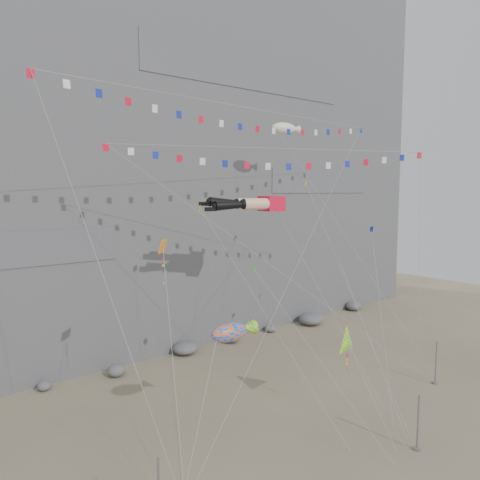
# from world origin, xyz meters

# --- Properties ---
(ground) EXTENTS (120.00, 120.00, 0.00)m
(ground) POSITION_xyz_m (0.00, 0.00, 0.00)
(ground) COLOR gray
(ground) RESTS_ON ground
(cliff) EXTENTS (80.00, 28.00, 50.00)m
(cliff) POSITION_xyz_m (0.00, 32.00, 25.00)
(cliff) COLOR slate
(cliff) RESTS_ON ground
(talus_boulders) EXTENTS (60.00, 3.00, 1.20)m
(talus_boulders) POSITION_xyz_m (0.00, 17.00, 0.60)
(talus_boulders) COLOR slate
(talus_boulders) RESTS_ON ground
(anchor_pole_center) EXTENTS (0.12, 0.12, 3.73)m
(anchor_pole_center) POSITION_xyz_m (2.03, -7.75, 1.86)
(anchor_pole_center) COLOR gray
(anchor_pole_center) RESTS_ON ground
(anchor_pole_right) EXTENTS (0.12, 0.12, 3.79)m
(anchor_pole_right) POSITION_xyz_m (12.95, -3.12, 1.90)
(anchor_pole_right) COLOR gray
(anchor_pole_right) RESTS_ON ground
(legs_kite) EXTENTS (7.55, 16.77, 21.29)m
(legs_kite) POSITION_xyz_m (1.01, 7.78, 15.67)
(legs_kite) COLOR red
(legs_kite) RESTS_ON ground
(flag_banner_upper) EXTENTS (36.23, 13.15, 29.70)m
(flag_banner_upper) POSITION_xyz_m (1.14, 8.20, 23.78)
(flag_banner_upper) COLOR red
(flag_banner_upper) RESTS_ON ground
(flag_banner_lower) EXTENTS (25.30, 11.66, 24.33)m
(flag_banner_lower) POSITION_xyz_m (1.89, 5.30, 20.22)
(flag_banner_lower) COLOR red
(flag_banner_lower) RESTS_ON ground
(harlequin_kite) EXTENTS (4.02, 8.16, 15.30)m
(harlequin_kite) POSITION_xyz_m (-10.28, 3.18, 13.25)
(harlequin_kite) COLOR red
(harlequin_kite) RESTS_ON ground
(fish_windsock) EXTENTS (7.97, 4.21, 10.35)m
(fish_windsock) POSITION_xyz_m (-7.32, 0.12, 7.80)
(fish_windsock) COLOR orange
(fish_windsock) RESTS_ON ground
(delta_kite) EXTENTS (2.61, 5.26, 7.95)m
(delta_kite) POSITION_xyz_m (1.65, -2.30, 5.85)
(delta_kite) COLOR yellow
(delta_kite) RESTS_ON ground
(blimp_windsock) EXTENTS (6.68, 16.03, 27.93)m
(blimp_windsock) POSITION_xyz_m (9.09, 12.03, 23.09)
(blimp_windsock) COLOR #F4E8C9
(blimp_windsock) RESTS_ON ground
(small_kite_a) EXTENTS (3.11, 14.09, 20.50)m
(small_kite_a) POSITION_xyz_m (-3.92, 7.98, 15.12)
(small_kite_a) COLOR orange
(small_kite_a) RESTS_ON ground
(small_kite_b) EXTENTS (6.43, 11.60, 16.62)m
(small_kite_b) POSITION_xyz_m (8.34, 4.11, 10.83)
(small_kite_b) COLOR purple
(small_kite_b) RESTS_ON ground
(small_kite_c) EXTENTS (2.41, 11.75, 15.74)m
(small_kite_c) POSITION_xyz_m (-2.53, 2.98, 10.81)
(small_kite_c) COLOR green
(small_kite_c) RESTS_ON ground
(small_kite_d) EXTENTS (5.82, 15.43, 23.45)m
(small_kite_d) POSITION_xyz_m (8.24, 7.94, 17.16)
(small_kite_d) COLOR yellow
(small_kite_d) RESTS_ON ground
(small_kite_e) EXTENTS (9.56, 9.20, 18.07)m
(small_kite_e) POSITION_xyz_m (12.37, 3.41, 12.87)
(small_kite_e) COLOR #1222A4
(small_kite_e) RESTS_ON ground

